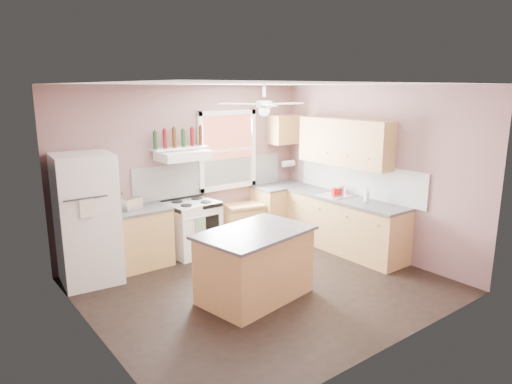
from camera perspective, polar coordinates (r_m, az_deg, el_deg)
floor at (r=6.40m, az=0.94°, el=-11.58°), size 4.50×4.50×0.00m
ceiling at (r=5.83m, az=1.04°, el=13.37°), size 4.50×4.50×0.00m
wall_back at (r=7.63m, az=-8.51°, el=2.93°), size 4.50×0.05×2.70m
wall_right at (r=7.57m, az=14.63°, el=2.57°), size 0.05×4.00×2.70m
wall_left at (r=4.93m, az=-20.25°, el=-3.22°), size 0.05×4.00×2.70m
backsplash_back at (r=7.85m, az=-5.45°, el=1.99°), size 2.90×0.03×0.55m
backsplash_right at (r=7.75m, az=12.64°, el=1.60°), size 0.03×2.60×0.55m
window_view at (r=7.94m, az=-3.66°, el=5.26°), size 1.00×0.02×1.20m
window_frame at (r=7.92m, az=-3.55°, el=5.24°), size 1.16×0.07×1.36m
refrigerator at (r=6.66m, az=-20.38°, el=-3.20°), size 0.83×0.81×1.80m
base_cabinet_left at (r=7.12m, az=-14.48°, el=-5.71°), size 0.90×0.60×0.86m
counter_left at (r=6.99m, az=-14.68°, el=-2.21°), size 0.92×0.62×0.04m
toaster at (r=6.91m, az=-15.25°, el=-1.48°), size 0.31×0.22×0.18m
stove at (r=7.50m, az=-7.95°, el=-4.47°), size 0.83×0.71×0.86m
range_hood at (r=7.24m, az=-9.11°, el=4.54°), size 0.78×0.50×0.14m
bottle_shelf at (r=7.33m, az=-9.59°, el=5.41°), size 0.90×0.26×0.03m
cart at (r=8.13m, az=-1.45°, el=-3.75°), size 0.73×0.57×0.64m
base_cabinet_corner at (r=8.54m, az=3.09°, el=-2.20°), size 1.00×0.60×0.86m
base_cabinet_right at (r=7.72m, az=11.00°, el=-4.08°), size 0.60×2.20×0.86m
counter_corner at (r=8.44m, az=3.13°, el=0.75°), size 1.02×0.62×0.04m
counter_right at (r=7.60m, az=11.10°, el=-0.84°), size 0.62×2.22×0.04m
sink at (r=7.72m, az=9.99°, el=-0.46°), size 0.55×0.45×0.03m
faucet at (r=7.82m, az=10.81°, el=0.24°), size 0.03×0.03×0.14m
upper_cabinet_right at (r=7.67m, az=10.97°, el=6.14°), size 0.33×1.80×0.76m
upper_cabinet_corner at (r=8.51m, az=3.67°, el=7.80°), size 0.60×0.33×0.52m
paper_towel at (r=8.70m, az=4.08°, el=3.58°), size 0.26×0.12×0.12m
island at (r=5.90m, az=-0.15°, el=-9.23°), size 1.48×1.08×0.86m
island_top at (r=5.75m, az=-0.15°, el=-5.07°), size 1.57×1.17×0.04m
ceiling_fan_hub at (r=5.83m, az=1.03°, el=10.91°), size 0.20×0.20×0.08m
soap_bottle at (r=7.34m, az=13.70°, el=-0.33°), size 0.12×0.12×0.24m
red_caddy at (r=7.85m, az=10.15°, el=0.16°), size 0.21×0.18×0.10m
wine_bottles at (r=7.32m, az=-9.58°, el=6.66°), size 0.86×0.06×0.31m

